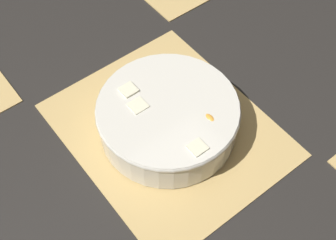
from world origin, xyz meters
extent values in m
plane|color=black|center=(0.00, 0.00, 0.00)|extent=(6.00, 6.00, 0.00)
cube|color=tan|center=(0.00, 0.00, 0.00)|extent=(0.44, 0.37, 0.01)
cube|color=brown|center=(-0.18, 0.00, 0.00)|extent=(0.01, 0.36, 0.00)
cube|color=brown|center=(-0.13, 0.00, 0.00)|extent=(0.01, 0.36, 0.00)
cube|color=brown|center=(-0.09, 0.00, 0.00)|extent=(0.01, 0.36, 0.00)
cube|color=brown|center=(-0.04, 0.00, 0.00)|extent=(0.01, 0.36, 0.00)
cube|color=brown|center=(0.00, 0.00, 0.00)|extent=(0.01, 0.36, 0.00)
cube|color=brown|center=(0.04, 0.00, 0.00)|extent=(0.01, 0.36, 0.00)
cube|color=brown|center=(0.09, 0.00, 0.00)|extent=(0.01, 0.36, 0.00)
cube|color=brown|center=(0.13, 0.00, 0.00)|extent=(0.01, 0.36, 0.00)
cube|color=brown|center=(0.18, 0.00, 0.00)|extent=(0.01, 0.36, 0.00)
cylinder|color=silver|center=(0.00, 0.00, 0.04)|extent=(0.27, 0.27, 0.07)
torus|color=silver|center=(0.00, 0.00, 0.07)|extent=(0.28, 0.28, 0.01)
cylinder|color=beige|center=(0.02, -0.10, 0.06)|extent=(0.03, 0.03, 0.01)
cylinder|color=beige|center=(0.09, -0.04, 0.06)|extent=(0.03, 0.03, 0.01)
cylinder|color=beige|center=(0.00, 0.01, 0.02)|extent=(0.03, 0.03, 0.01)
cylinder|color=beige|center=(-0.01, 0.07, 0.04)|extent=(0.03, 0.03, 0.01)
cylinder|color=beige|center=(-0.05, 0.04, 0.02)|extent=(0.03, 0.03, 0.01)
cylinder|color=beige|center=(-0.01, -0.09, 0.03)|extent=(0.03, 0.03, 0.01)
cylinder|color=beige|center=(-0.07, -0.07, 0.06)|extent=(0.03, 0.03, 0.01)
cylinder|color=beige|center=(0.05, -0.09, 0.06)|extent=(0.03, 0.03, 0.01)
cylinder|color=beige|center=(-0.04, 0.07, 0.07)|extent=(0.03, 0.03, 0.01)
cylinder|color=beige|center=(-0.03, 0.01, 0.03)|extent=(0.03, 0.03, 0.01)
cylinder|color=beige|center=(-0.08, 0.01, 0.07)|extent=(0.03, 0.03, 0.01)
cylinder|color=beige|center=(-0.03, -0.09, 0.08)|extent=(0.03, 0.03, 0.01)
cube|color=beige|center=(0.02, 0.06, 0.06)|extent=(0.02, 0.02, 0.02)
cube|color=beige|center=(0.05, -0.01, 0.05)|extent=(0.02, 0.02, 0.02)
cube|color=beige|center=(0.02, -0.06, 0.04)|extent=(0.03, 0.03, 0.03)
cube|color=beige|center=(0.03, 0.03, 0.04)|extent=(0.02, 0.02, 0.02)
cube|color=beige|center=(0.09, 0.02, 0.04)|extent=(0.02, 0.02, 0.02)
cube|color=beige|center=(-0.04, -0.04, 0.07)|extent=(0.03, 0.03, 0.03)
cube|color=beige|center=(0.04, 0.10, 0.05)|extent=(0.03, 0.03, 0.03)
cube|color=beige|center=(0.07, 0.02, 0.03)|extent=(0.02, 0.02, 0.02)
cube|color=beige|center=(-0.10, 0.06, 0.03)|extent=(0.03, 0.03, 0.03)
cube|color=beige|center=(-0.08, -0.04, 0.07)|extent=(0.03, 0.03, 0.03)
cube|color=beige|center=(-0.05, -0.06, 0.03)|extent=(0.03, 0.03, 0.03)
cube|color=beige|center=(-0.03, -0.02, 0.03)|extent=(0.02, 0.02, 0.02)
cube|color=beige|center=(-0.07, 0.07, 0.05)|extent=(0.03, 0.03, 0.03)
cube|color=beige|center=(0.11, -0.02, 0.07)|extent=(0.03, 0.03, 0.03)
ellipsoid|color=#F9A338|center=(0.07, 0.05, 0.08)|extent=(0.03, 0.02, 0.01)
ellipsoid|color=#F9A338|center=(-0.01, 0.04, 0.03)|extent=(0.03, 0.01, 0.01)
ellipsoid|color=#F9A338|center=(0.02, -0.01, 0.05)|extent=(0.03, 0.02, 0.01)
ellipsoid|color=red|center=(-0.05, -0.08, 0.05)|extent=(0.03, 0.01, 0.01)
camera|label=1|loc=(0.42, -0.33, 0.78)|focal=50.00mm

